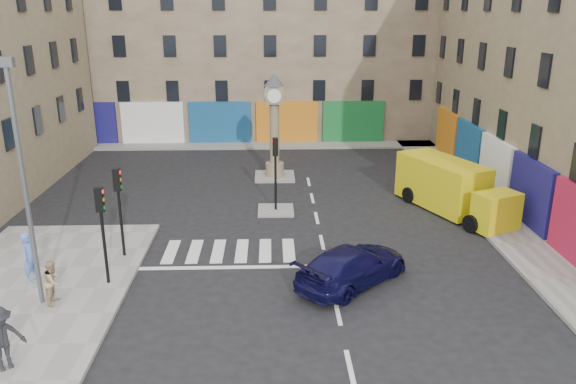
{
  "coord_description": "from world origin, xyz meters",
  "views": [
    {
      "loc": [
        -2.22,
        -18.73,
        9.88
      ],
      "look_at": [
        -1.47,
        5.08,
        2.0
      ],
      "focal_mm": 35.0,
      "sensor_mm": 36.0,
      "label": 1
    }
  ],
  "objects_px": {
    "traffic_light_left_far": "(119,198)",
    "yellow_van": "(451,188)",
    "traffic_light_island": "(275,162)",
    "lamp_post": "(23,174)",
    "navy_sedan": "(352,265)",
    "pedestrian_blue": "(30,257)",
    "pedestrian_dark": "(1,339)",
    "clock_pillar": "(274,120)",
    "traffic_light_left_near": "(102,220)",
    "pedestrian_tan": "(53,282)"
  },
  "relations": [
    {
      "from": "pedestrian_dark",
      "to": "yellow_van",
      "type": "bearing_deg",
      "value": -0.59
    },
    {
      "from": "navy_sedan",
      "to": "pedestrian_dark",
      "type": "xyz_separation_m",
      "value": [
        -10.55,
        -5.13,
        0.39
      ]
    },
    {
      "from": "navy_sedan",
      "to": "pedestrian_tan",
      "type": "height_order",
      "value": "pedestrian_tan"
    },
    {
      "from": "pedestrian_dark",
      "to": "navy_sedan",
      "type": "bearing_deg",
      "value": -12.27
    },
    {
      "from": "traffic_light_left_near",
      "to": "pedestrian_dark",
      "type": "distance_m",
      "value": 5.58
    },
    {
      "from": "traffic_light_island",
      "to": "yellow_van",
      "type": "xyz_separation_m",
      "value": [
        8.8,
        -0.21,
        -1.34
      ]
    },
    {
      "from": "clock_pillar",
      "to": "pedestrian_blue",
      "type": "relative_size",
      "value": 3.16
    },
    {
      "from": "pedestrian_dark",
      "to": "lamp_post",
      "type": "bearing_deg",
      "value": 58.34
    },
    {
      "from": "traffic_light_left_near",
      "to": "lamp_post",
      "type": "bearing_deg",
      "value": -143.62
    },
    {
      "from": "traffic_light_left_near",
      "to": "navy_sedan",
      "type": "height_order",
      "value": "traffic_light_left_near"
    },
    {
      "from": "traffic_light_island",
      "to": "pedestrian_dark",
      "type": "height_order",
      "value": "traffic_light_island"
    },
    {
      "from": "traffic_light_left_far",
      "to": "navy_sedan",
      "type": "xyz_separation_m",
      "value": [
        9.08,
        -2.44,
        -1.9
      ]
    },
    {
      "from": "traffic_light_island",
      "to": "yellow_van",
      "type": "bearing_deg",
      "value": -1.33
    },
    {
      "from": "traffic_light_island",
      "to": "navy_sedan",
      "type": "height_order",
      "value": "traffic_light_island"
    },
    {
      "from": "navy_sedan",
      "to": "clock_pillar",
      "type": "bearing_deg",
      "value": -31.61
    },
    {
      "from": "traffic_light_left_far",
      "to": "yellow_van",
      "type": "height_order",
      "value": "traffic_light_left_far"
    },
    {
      "from": "yellow_van",
      "to": "traffic_light_left_far",
      "type": "bearing_deg",
      "value": 175.12
    },
    {
      "from": "clock_pillar",
      "to": "yellow_van",
      "type": "relative_size",
      "value": 0.85
    },
    {
      "from": "pedestrian_blue",
      "to": "pedestrian_tan",
      "type": "distance_m",
      "value": 2.16
    },
    {
      "from": "traffic_light_island",
      "to": "pedestrian_tan",
      "type": "relative_size",
      "value": 2.37
    },
    {
      "from": "traffic_light_island",
      "to": "navy_sedan",
      "type": "distance_m",
      "value": 8.53
    },
    {
      "from": "yellow_van",
      "to": "pedestrian_blue",
      "type": "xyz_separation_m",
      "value": [
        -17.94,
        -7.41,
        -0.13
      ]
    },
    {
      "from": "traffic_light_left_near",
      "to": "pedestrian_dark",
      "type": "bearing_deg",
      "value": -105.85
    },
    {
      "from": "clock_pillar",
      "to": "pedestrian_dark",
      "type": "height_order",
      "value": "clock_pillar"
    },
    {
      "from": "traffic_light_left_near",
      "to": "pedestrian_tan",
      "type": "height_order",
      "value": "traffic_light_left_near"
    },
    {
      "from": "traffic_light_left_near",
      "to": "clock_pillar",
      "type": "height_order",
      "value": "clock_pillar"
    },
    {
      "from": "traffic_light_left_near",
      "to": "pedestrian_tan",
      "type": "xyz_separation_m",
      "value": [
        -1.42,
        -1.42,
        -1.69
      ]
    },
    {
      "from": "pedestrian_dark",
      "to": "traffic_light_left_far",
      "type": "bearing_deg",
      "value": 40.83
    },
    {
      "from": "pedestrian_blue",
      "to": "traffic_light_left_near",
      "type": "bearing_deg",
      "value": -82.53
    },
    {
      "from": "traffic_light_left_near",
      "to": "pedestrian_tan",
      "type": "relative_size",
      "value": 2.37
    },
    {
      "from": "traffic_light_island",
      "to": "pedestrian_blue",
      "type": "xyz_separation_m",
      "value": [
        -9.14,
        -7.61,
        -1.48
      ]
    },
    {
      "from": "traffic_light_left_near",
      "to": "traffic_light_left_far",
      "type": "distance_m",
      "value": 2.4
    },
    {
      "from": "yellow_van",
      "to": "pedestrian_dark",
      "type": "distance_m",
      "value": 20.92
    },
    {
      "from": "lamp_post",
      "to": "pedestrian_tan",
      "type": "bearing_deg",
      "value": -2.33
    },
    {
      "from": "traffic_light_left_near",
      "to": "navy_sedan",
      "type": "relative_size",
      "value": 0.74
    },
    {
      "from": "clock_pillar",
      "to": "navy_sedan",
      "type": "bearing_deg",
      "value": -78.64
    },
    {
      "from": "traffic_light_left_near",
      "to": "pedestrian_tan",
      "type": "distance_m",
      "value": 2.62
    },
    {
      "from": "traffic_light_left_near",
      "to": "navy_sedan",
      "type": "bearing_deg",
      "value": -0.28
    },
    {
      "from": "yellow_van",
      "to": "pedestrian_dark",
      "type": "bearing_deg",
      "value": -166.25
    },
    {
      "from": "clock_pillar",
      "to": "pedestrian_dark",
      "type": "bearing_deg",
      "value": -112.27
    },
    {
      "from": "traffic_light_island",
      "to": "pedestrian_dark",
      "type": "bearing_deg",
      "value": -120.91
    },
    {
      "from": "traffic_light_island",
      "to": "clock_pillar",
      "type": "height_order",
      "value": "clock_pillar"
    },
    {
      "from": "traffic_light_island",
      "to": "yellow_van",
      "type": "distance_m",
      "value": 8.91
    },
    {
      "from": "traffic_light_island",
      "to": "navy_sedan",
      "type": "bearing_deg",
      "value": -70.49
    },
    {
      "from": "yellow_van",
      "to": "pedestrian_blue",
      "type": "distance_m",
      "value": 19.41
    },
    {
      "from": "clock_pillar",
      "to": "pedestrian_tan",
      "type": "height_order",
      "value": "clock_pillar"
    },
    {
      "from": "pedestrian_blue",
      "to": "pedestrian_dark",
      "type": "distance_m",
      "value": 5.53
    },
    {
      "from": "lamp_post",
      "to": "yellow_van",
      "type": "distance_m",
      "value": 19.56
    },
    {
      "from": "lamp_post",
      "to": "navy_sedan",
      "type": "xyz_separation_m",
      "value": [
        10.98,
        1.36,
        -4.07
      ]
    },
    {
      "from": "traffic_light_left_far",
      "to": "pedestrian_blue",
      "type": "xyz_separation_m",
      "value": [
        -2.84,
        -2.21,
        -1.51
      ]
    }
  ]
}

